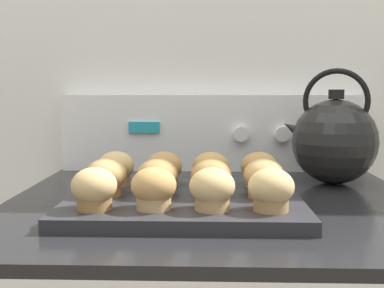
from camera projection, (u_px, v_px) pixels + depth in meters
name	position (u px, v px, depth m)	size (l,w,h in m)	color
wall_back	(213.00, 53.00, 1.23)	(8.00, 0.05, 2.40)	silver
control_panel	(213.00, 132.00, 1.20)	(0.74, 0.07, 0.19)	white
muffin_pan	(184.00, 203.00, 0.82)	(0.39, 0.31, 0.02)	#28282D
muffin_r0_c0	(94.00, 189.00, 0.73)	(0.07, 0.07, 0.06)	olive
muffin_r0_c1	(154.00, 189.00, 0.73)	(0.07, 0.07, 0.06)	tan
muffin_r0_c2	(212.00, 189.00, 0.72)	(0.07, 0.07, 0.06)	tan
muffin_r0_c3	(271.00, 190.00, 0.72)	(0.07, 0.07, 0.06)	#A37A4C
muffin_r1_c0	(106.00, 177.00, 0.82)	(0.07, 0.07, 0.06)	olive
muffin_r1_c1	(158.00, 178.00, 0.82)	(0.07, 0.07, 0.06)	#A37A4C
muffin_r1_c2	(211.00, 178.00, 0.81)	(0.07, 0.07, 0.06)	#A37A4C
muffin_r1_c3	(264.00, 178.00, 0.81)	(0.07, 0.07, 0.06)	tan
muffin_r2_c0	(116.00, 169.00, 0.91)	(0.07, 0.07, 0.06)	tan
muffin_r2_c1	(164.00, 169.00, 0.90)	(0.07, 0.07, 0.06)	olive
muffin_r2_c2	(211.00, 169.00, 0.90)	(0.07, 0.07, 0.06)	tan
muffin_r2_c3	(259.00, 170.00, 0.90)	(0.07, 0.07, 0.06)	tan
tea_kettle	(334.00, 140.00, 1.03)	(0.21, 0.18, 0.25)	black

